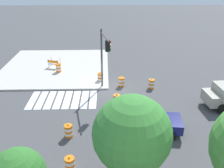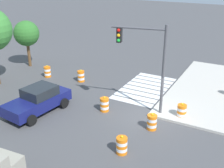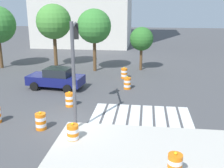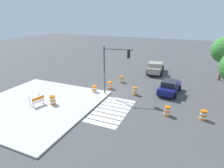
{
  "view_description": "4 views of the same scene",
  "coord_description": "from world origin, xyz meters",
  "px_view_note": "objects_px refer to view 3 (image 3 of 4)",
  "views": [
    {
      "loc": [
        0.24,
        20.01,
        10.24
      ],
      "look_at": [
        -0.28,
        1.72,
        1.43
      ],
      "focal_mm": 38.16,
      "sensor_mm": 36.0,
      "label": 1
    },
    {
      "loc": [
        -14.42,
        -5.3,
        8.61
      ],
      "look_at": [
        0.41,
        2.75,
        1.48
      ],
      "focal_mm": 44.72,
      "sensor_mm": 36.0,
      "label": 2
    },
    {
      "loc": [
        4.15,
        -13.55,
        6.55
      ],
      "look_at": [
        2.12,
        2.72,
        1.61
      ],
      "focal_mm": 44.14,
      "sensor_mm": 36.0,
      "label": 3
    },
    {
      "loc": [
        18.8,
        8.22,
        8.75
      ],
      "look_at": [
        1.52,
        0.74,
        1.77
      ],
      "focal_mm": 29.65,
      "sensor_mm": 36.0,
      "label": 4
    }
  ],
  "objects_px": {
    "traffic_barrel_far_curb": "(127,83)",
    "traffic_light_pole": "(74,53)",
    "traffic_barrel_median_near": "(124,73)",
    "traffic_barrel_on_sidewalk": "(175,165)",
    "street_tree_streetside_far": "(142,39)",
    "traffic_barrel_median_far": "(70,100)",
    "street_tree_streetside_mid": "(94,26)",
    "sports_car": "(56,78)",
    "traffic_barrel_lane_center": "(41,121)",
    "street_tree_streetside_near": "(54,22)",
    "traffic_barrel_crosswalk_end": "(73,133)"
  },
  "relations": [
    {
      "from": "traffic_barrel_crosswalk_end",
      "to": "street_tree_streetside_far",
      "type": "distance_m",
      "value": 15.62
    },
    {
      "from": "traffic_barrel_far_curb",
      "to": "street_tree_streetside_near",
      "type": "height_order",
      "value": "street_tree_streetside_near"
    },
    {
      "from": "traffic_barrel_median_far",
      "to": "sports_car",
      "type": "bearing_deg",
      "value": 119.48
    },
    {
      "from": "traffic_barrel_median_far",
      "to": "street_tree_streetside_far",
      "type": "relative_size",
      "value": 0.24
    },
    {
      "from": "traffic_barrel_median_near",
      "to": "traffic_barrel_on_sidewalk",
      "type": "xyz_separation_m",
      "value": [
        3.09,
        -14.18,
        0.15
      ]
    },
    {
      "from": "sports_car",
      "to": "street_tree_streetside_mid",
      "type": "bearing_deg",
      "value": 72.03
    },
    {
      "from": "traffic_barrel_on_sidewalk",
      "to": "street_tree_streetside_near",
      "type": "distance_m",
      "value": 21.19
    },
    {
      "from": "traffic_barrel_crosswalk_end",
      "to": "street_tree_streetside_far",
      "type": "relative_size",
      "value": 0.24
    },
    {
      "from": "traffic_barrel_far_curb",
      "to": "traffic_barrel_median_far",
      "type": "bearing_deg",
      "value": -129.54
    },
    {
      "from": "traffic_barrel_crosswalk_end",
      "to": "traffic_light_pole",
      "type": "relative_size",
      "value": 0.19
    },
    {
      "from": "sports_car",
      "to": "traffic_barrel_far_curb",
      "type": "xyz_separation_m",
      "value": [
        5.5,
        0.51,
        -0.36
      ]
    },
    {
      "from": "traffic_barrel_median_far",
      "to": "traffic_light_pole",
      "type": "xyz_separation_m",
      "value": [
        1.01,
        -2.21,
        3.46
      ]
    },
    {
      "from": "traffic_barrel_median_far",
      "to": "street_tree_streetside_mid",
      "type": "xyz_separation_m",
      "value": [
        -0.13,
        9.62,
        3.84
      ]
    },
    {
      "from": "traffic_barrel_median_near",
      "to": "traffic_barrel_crosswalk_end",
      "type": "bearing_deg",
      "value": -97.25
    },
    {
      "from": "traffic_barrel_far_curb",
      "to": "traffic_light_pole",
      "type": "relative_size",
      "value": 0.19
    },
    {
      "from": "traffic_light_pole",
      "to": "street_tree_streetside_far",
      "type": "distance_m",
      "value": 13.19
    },
    {
      "from": "street_tree_streetside_far",
      "to": "street_tree_streetside_near",
      "type": "bearing_deg",
      "value": 177.02
    },
    {
      "from": "sports_car",
      "to": "street_tree_streetside_far",
      "type": "distance_m",
      "value": 9.65
    },
    {
      "from": "traffic_barrel_median_far",
      "to": "traffic_light_pole",
      "type": "relative_size",
      "value": 0.19
    },
    {
      "from": "traffic_barrel_median_far",
      "to": "traffic_light_pole",
      "type": "bearing_deg",
      "value": -65.37
    },
    {
      "from": "traffic_barrel_median_far",
      "to": "street_tree_streetside_far",
      "type": "xyz_separation_m",
      "value": [
        4.33,
        10.53,
        2.6
      ]
    },
    {
      "from": "sports_car",
      "to": "traffic_barrel_median_near",
      "type": "distance_m",
      "value": 6.17
    },
    {
      "from": "traffic_light_pole",
      "to": "street_tree_streetside_near",
      "type": "height_order",
      "value": "street_tree_streetside_near"
    },
    {
      "from": "street_tree_streetside_far",
      "to": "traffic_barrel_crosswalk_end",
      "type": "bearing_deg",
      "value": -100.81
    },
    {
      "from": "traffic_barrel_far_curb",
      "to": "street_tree_streetside_far",
      "type": "xyz_separation_m",
      "value": [
        0.89,
        6.36,
        2.6
      ]
    },
    {
      "from": "sports_car",
      "to": "traffic_barrel_lane_center",
      "type": "bearing_deg",
      "value": -78.49
    },
    {
      "from": "sports_car",
      "to": "traffic_barrel_crosswalk_end",
      "type": "xyz_separation_m",
      "value": [
        3.5,
        -8.26,
        -0.36
      ]
    },
    {
      "from": "traffic_barrel_far_curb",
      "to": "street_tree_streetside_near",
      "type": "relative_size",
      "value": 0.16
    },
    {
      "from": "traffic_barrel_crosswalk_end",
      "to": "street_tree_streetside_near",
      "type": "bearing_deg",
      "value": 110.9
    },
    {
      "from": "street_tree_streetside_mid",
      "to": "street_tree_streetside_far",
      "type": "xyz_separation_m",
      "value": [
        4.46,
        0.91,
        -1.24
      ]
    },
    {
      "from": "traffic_barrel_median_far",
      "to": "traffic_barrel_lane_center",
      "type": "height_order",
      "value": "same"
    },
    {
      "from": "traffic_barrel_median_far",
      "to": "traffic_barrel_lane_center",
      "type": "distance_m",
      "value": 3.52
    },
    {
      "from": "traffic_barrel_median_near",
      "to": "traffic_light_pole",
      "type": "relative_size",
      "value": 0.19
    },
    {
      "from": "traffic_barrel_median_near",
      "to": "street_tree_streetside_mid",
      "type": "relative_size",
      "value": 0.17
    },
    {
      "from": "traffic_barrel_far_curb",
      "to": "street_tree_streetside_mid",
      "type": "distance_m",
      "value": 7.56
    },
    {
      "from": "street_tree_streetside_near",
      "to": "street_tree_streetside_far",
      "type": "bearing_deg",
      "value": -2.98
    },
    {
      "from": "traffic_barrel_median_near",
      "to": "traffic_barrel_lane_center",
      "type": "height_order",
      "value": "same"
    },
    {
      "from": "traffic_barrel_median_far",
      "to": "traffic_barrel_on_sidewalk",
      "type": "xyz_separation_m",
      "value": [
        6.04,
        -6.96,
        0.15
      ]
    },
    {
      "from": "street_tree_streetside_near",
      "to": "street_tree_streetside_mid",
      "type": "distance_m",
      "value": 4.6
    },
    {
      "from": "traffic_barrel_median_near",
      "to": "traffic_barrel_median_far",
      "type": "relative_size",
      "value": 1.0
    },
    {
      "from": "traffic_barrel_median_near",
      "to": "traffic_barrel_far_curb",
      "type": "bearing_deg",
      "value": -80.84
    },
    {
      "from": "traffic_barrel_crosswalk_end",
      "to": "street_tree_streetside_mid",
      "type": "height_order",
      "value": "street_tree_streetside_mid"
    },
    {
      "from": "street_tree_streetside_near",
      "to": "street_tree_streetside_mid",
      "type": "xyz_separation_m",
      "value": [
        4.39,
        -1.37,
        -0.27
      ]
    },
    {
      "from": "traffic_light_pole",
      "to": "traffic_barrel_far_curb",
      "type": "bearing_deg",
      "value": 69.15
    },
    {
      "from": "sports_car",
      "to": "traffic_barrel_median_near",
      "type": "height_order",
      "value": "sports_car"
    },
    {
      "from": "traffic_barrel_median_far",
      "to": "street_tree_streetside_far",
      "type": "distance_m",
      "value": 11.68
    },
    {
      "from": "traffic_light_pole",
      "to": "traffic_barrel_median_near",
      "type": "bearing_deg",
      "value": 78.42
    },
    {
      "from": "traffic_barrel_on_sidewalk",
      "to": "street_tree_streetside_far",
      "type": "xyz_separation_m",
      "value": [
        -1.71,
        17.48,
        2.45
      ]
    },
    {
      "from": "traffic_barrel_median_far",
      "to": "street_tree_streetside_far",
      "type": "height_order",
      "value": "street_tree_streetside_far"
    },
    {
      "from": "traffic_barrel_crosswalk_end",
      "to": "street_tree_streetside_far",
      "type": "bearing_deg",
      "value": 79.19
    }
  ]
}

